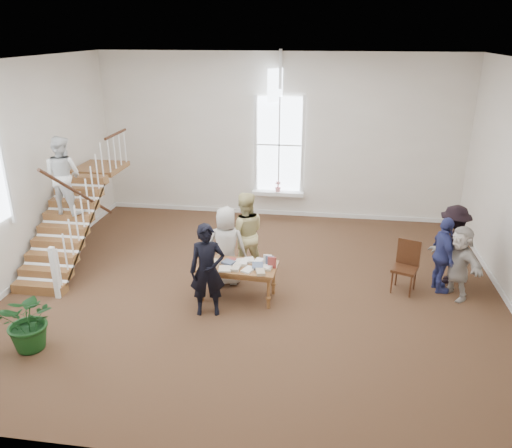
% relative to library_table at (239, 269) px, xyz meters
% --- Properties ---
extents(ground, '(10.00, 10.00, 0.00)m').
position_rel_library_table_xyz_m(ground, '(0.26, 0.42, -0.64)').
color(ground, '#4C2C1D').
rests_on(ground, ground).
extents(room_shell, '(10.49, 10.00, 10.00)m').
position_rel_library_table_xyz_m(room_shell, '(0.26, 4.81, -0.24)').
color(room_shell, beige).
rests_on(room_shell, ground).
extents(staircase, '(1.10, 4.10, 2.92)m').
position_rel_library_table_xyz_m(staircase, '(-4.08, 1.17, 0.98)').
color(staircase, brown).
rests_on(staircase, ground).
extents(library_table, '(1.57, 0.85, 0.78)m').
position_rel_library_table_xyz_m(library_table, '(0.00, 0.00, 0.00)').
color(library_table, brown).
rests_on(library_table, ground).
extents(police_officer, '(0.73, 0.55, 1.79)m').
position_rel_library_table_xyz_m(police_officer, '(-0.48, -0.65, 0.25)').
color(police_officer, black).
rests_on(police_officer, ground).
extents(elderly_woman, '(0.84, 0.55, 1.69)m').
position_rel_library_table_xyz_m(elderly_woman, '(-0.38, 0.60, 0.20)').
color(elderly_woman, '#BCB7AE').
rests_on(elderly_woman, ground).
extents(person_yellow, '(1.05, 0.90, 1.86)m').
position_rel_library_table_xyz_m(person_yellow, '(-0.08, 1.10, 0.29)').
color(person_yellow, '#D6C986').
rests_on(person_yellow, ground).
extents(woman_cluster_a, '(0.53, 0.98, 1.60)m').
position_rel_library_table_xyz_m(woman_cluster_a, '(4.00, 0.88, 0.16)').
color(woman_cluster_a, navy).
rests_on(woman_cluster_a, ground).
extents(woman_cluster_b, '(1.08, 1.27, 1.70)m').
position_rel_library_table_xyz_m(woman_cluster_b, '(4.26, 1.33, 0.21)').
color(woman_cluster_b, black).
rests_on(woman_cluster_b, ground).
extents(woman_cluster_c, '(1.10, 1.43, 1.51)m').
position_rel_library_table_xyz_m(woman_cluster_c, '(4.26, 0.68, 0.11)').
color(woman_cluster_c, '#B4ABA2').
rests_on(woman_cluster_c, ground).
extents(floor_plant, '(1.04, 0.93, 1.07)m').
position_rel_library_table_xyz_m(floor_plant, '(-3.14, -2.17, -0.11)').
color(floor_plant, '#133D15').
rests_on(floor_plant, ground).
extents(side_chair, '(0.60, 0.60, 1.07)m').
position_rel_library_table_xyz_m(side_chair, '(3.30, 0.83, -0.04)').
color(side_chair, '#311A0D').
rests_on(side_chair, ground).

